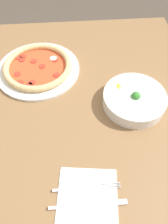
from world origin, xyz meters
TOP-DOWN VIEW (x-y plane):
  - ground_plane at (0.00, 0.00)m, footprint 8.00×8.00m
  - dining_table at (0.00, 0.00)m, footprint 1.03×0.91m
  - pizza at (-0.16, -0.19)m, footprint 0.34×0.34m
  - bowl at (0.05, 0.17)m, footprint 0.23×0.23m
  - napkin at (0.37, -0.03)m, footprint 0.19×0.19m
  - fork at (0.34, -0.03)m, footprint 0.01×0.20m
  - knife at (0.39, -0.04)m, footprint 0.01×0.22m

SIDE VIEW (x-z plane):
  - ground_plane at x=0.00m, z-range 0.00..0.00m
  - dining_table at x=0.00m, z-range 0.25..0.98m
  - napkin at x=0.37m, z-range 0.72..0.73m
  - knife at x=0.39m, z-range 0.73..0.73m
  - fork at x=0.34m, z-range 0.73..0.73m
  - pizza at x=-0.16m, z-range 0.72..0.76m
  - bowl at x=0.05m, z-range 0.72..0.79m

